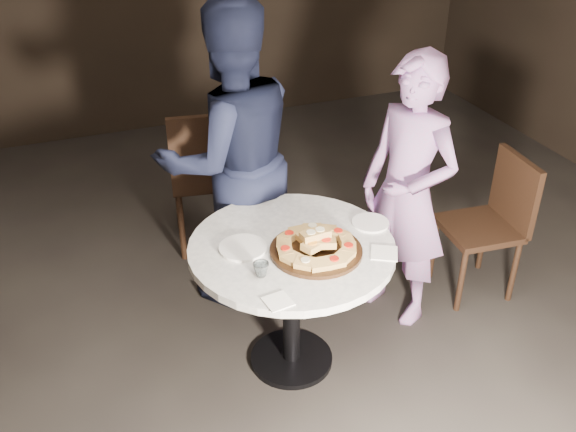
{
  "coord_description": "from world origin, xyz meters",
  "views": [
    {
      "loc": [
        -1.05,
        -2.26,
        2.43
      ],
      "look_at": [
        -0.11,
        0.15,
        0.87
      ],
      "focal_mm": 40.0,
      "sensor_mm": 36.0,
      "label": 1
    }
  ],
  "objects_px": {
    "chair_far": "(208,171)",
    "diner_teal": "(407,194)",
    "table": "(292,268)",
    "focaccia_pile": "(316,243)",
    "chair_right": "(494,216)",
    "serving_board": "(316,251)",
    "water_glass": "(261,269)",
    "diner_navy": "(231,159)"
  },
  "relations": [
    {
      "from": "diner_navy",
      "to": "water_glass",
      "type": "bearing_deg",
      "value": 76.54
    },
    {
      "from": "table",
      "to": "diner_teal",
      "type": "relative_size",
      "value": 0.81
    },
    {
      "from": "chair_far",
      "to": "diner_navy",
      "type": "bearing_deg",
      "value": 101.49
    },
    {
      "from": "table",
      "to": "serving_board",
      "type": "distance_m",
      "value": 0.2
    },
    {
      "from": "focaccia_pile",
      "to": "water_glass",
      "type": "bearing_deg",
      "value": -164.81
    },
    {
      "from": "serving_board",
      "to": "chair_far",
      "type": "relative_size",
      "value": 0.43
    },
    {
      "from": "water_glass",
      "to": "diner_teal",
      "type": "xyz_separation_m",
      "value": [
        0.96,
        0.38,
        -0.01
      ]
    },
    {
      "from": "serving_board",
      "to": "chair_far",
      "type": "distance_m",
      "value": 1.33
    },
    {
      "from": "table",
      "to": "focaccia_pile",
      "type": "relative_size",
      "value": 3.23
    },
    {
      "from": "focaccia_pile",
      "to": "chair_right",
      "type": "relative_size",
      "value": 0.45
    },
    {
      "from": "water_glass",
      "to": "diner_navy",
      "type": "distance_m",
      "value": 0.92
    },
    {
      "from": "table",
      "to": "serving_board",
      "type": "height_order",
      "value": "serving_board"
    },
    {
      "from": "chair_far",
      "to": "focaccia_pile",
      "type": "bearing_deg",
      "value": 107.14
    },
    {
      "from": "focaccia_pile",
      "to": "diner_navy",
      "type": "distance_m",
      "value": 0.84
    },
    {
      "from": "table",
      "to": "focaccia_pile",
      "type": "bearing_deg",
      "value": -50.64
    },
    {
      "from": "chair_far",
      "to": "diner_teal",
      "type": "height_order",
      "value": "diner_teal"
    },
    {
      "from": "chair_far",
      "to": "diner_navy",
      "type": "xyz_separation_m",
      "value": [
        0.02,
        -0.48,
        0.3
      ]
    },
    {
      "from": "chair_far",
      "to": "diner_teal",
      "type": "relative_size",
      "value": 0.65
    },
    {
      "from": "chair_right",
      "to": "diner_navy",
      "type": "relative_size",
      "value": 0.49
    },
    {
      "from": "focaccia_pile",
      "to": "chair_far",
      "type": "distance_m",
      "value": 1.34
    },
    {
      "from": "diner_navy",
      "to": "focaccia_pile",
      "type": "bearing_deg",
      "value": 96.28
    },
    {
      "from": "water_glass",
      "to": "chair_right",
      "type": "distance_m",
      "value": 1.63
    },
    {
      "from": "table",
      "to": "chair_right",
      "type": "bearing_deg",
      "value": 7.94
    },
    {
      "from": "chair_right",
      "to": "water_glass",
      "type": "bearing_deg",
      "value": -71.47
    },
    {
      "from": "table",
      "to": "chair_right",
      "type": "distance_m",
      "value": 1.36
    },
    {
      "from": "serving_board",
      "to": "chair_right",
      "type": "height_order",
      "value": "chair_right"
    },
    {
      "from": "table",
      "to": "diner_teal",
      "type": "distance_m",
      "value": 0.78
    },
    {
      "from": "table",
      "to": "water_glass",
      "type": "bearing_deg",
      "value": -140.15
    },
    {
      "from": "water_glass",
      "to": "diner_teal",
      "type": "bearing_deg",
      "value": 21.46
    },
    {
      "from": "serving_board",
      "to": "water_glass",
      "type": "relative_size",
      "value": 6.03
    },
    {
      "from": "serving_board",
      "to": "chair_right",
      "type": "distance_m",
      "value": 1.32
    },
    {
      "from": "water_glass",
      "to": "diner_navy",
      "type": "height_order",
      "value": "diner_navy"
    },
    {
      "from": "table",
      "to": "focaccia_pile",
      "type": "xyz_separation_m",
      "value": [
        0.08,
        -0.1,
        0.19
      ]
    },
    {
      "from": "focaccia_pile",
      "to": "chair_far",
      "type": "bearing_deg",
      "value": 97.68
    },
    {
      "from": "diner_navy",
      "to": "table",
      "type": "bearing_deg",
      "value": 91.42
    },
    {
      "from": "chair_right",
      "to": "chair_far",
      "type": "bearing_deg",
      "value": -120.15
    },
    {
      "from": "focaccia_pile",
      "to": "serving_board",
      "type": "bearing_deg",
      "value": -121.79
    },
    {
      "from": "chair_far",
      "to": "chair_right",
      "type": "bearing_deg",
      "value": 154.07
    },
    {
      "from": "chair_far",
      "to": "diner_teal",
      "type": "distance_m",
      "value": 1.32
    },
    {
      "from": "serving_board",
      "to": "water_glass",
      "type": "xyz_separation_m",
      "value": [
        -0.3,
        -0.08,
        0.02
      ]
    },
    {
      "from": "table",
      "to": "serving_board",
      "type": "xyz_separation_m",
      "value": [
        0.08,
        -0.1,
        0.15
      ]
    },
    {
      "from": "water_glass",
      "to": "chair_far",
      "type": "height_order",
      "value": "chair_far"
    }
  ]
}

